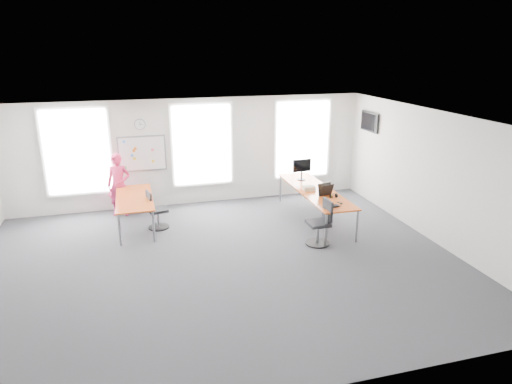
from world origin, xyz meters
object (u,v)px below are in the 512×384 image
object	(u,v)px
desk_left	(135,200)
person	(119,185)
desk_right	(315,192)
chair_left	(156,212)
keyboard	(332,207)
headphones	(333,196)
monitor	(302,168)
chair_right	(321,225)

from	to	relation	value
desk_left	person	distance (m)	1.09
desk_right	person	bearing A→B (deg)	160.71
chair_left	person	world-z (taller)	person
chair_left	keyboard	distance (m)	4.31
person	headphones	distance (m)	5.61
person	monitor	world-z (taller)	person
desk_right	person	world-z (taller)	person
chair_right	keyboard	world-z (taller)	chair_right
desk_right	keyboard	world-z (taller)	keyboard
desk_left	person	bearing A→B (deg)	109.81
headphones	person	bearing A→B (deg)	169.56
chair_left	headphones	distance (m)	4.41
desk_left	person	size ratio (longest dim) A/B	1.30
chair_left	headphones	world-z (taller)	chair_left
desk_left	keyboard	size ratio (longest dim) A/B	5.29
chair_right	headphones	size ratio (longest dim) A/B	5.62
chair_right	chair_left	size ratio (longest dim) A/B	1.08
desk_right	chair_left	distance (m)	4.07
desk_left	chair_right	bearing A→B (deg)	-27.96
chair_left	monitor	world-z (taller)	monitor
person	desk_right	bearing A→B (deg)	-8.49
desk_right	desk_left	bearing A→B (deg)	171.37
desk_right	desk_left	world-z (taller)	desk_right
desk_left	chair_left	bearing A→B (deg)	-21.37
chair_right	person	size ratio (longest dim) A/B	0.63
desk_right	keyboard	bearing A→B (deg)	-96.16
desk_left	monitor	distance (m)	4.52
chair_right	keyboard	bearing A→B (deg)	112.90
keyboard	desk_left	bearing A→B (deg)	137.91
chair_right	person	xyz separation A→B (m)	(-4.42, 3.17, 0.38)
monitor	person	bearing A→B (deg)	167.83
chair_left	monitor	xyz separation A→B (m)	(4.02, 0.44, 0.74)
monitor	keyboard	bearing A→B (deg)	-96.45
person	monitor	xyz separation A→B (m)	(4.86, -0.77, 0.33)
keyboard	monitor	size ratio (longest dim) A/B	0.70
headphones	desk_left	bearing A→B (deg)	178.51
chair_left	person	bearing A→B (deg)	23.08
person	keyboard	bearing A→B (deg)	-21.89
chair_right	monitor	bearing A→B (deg)	168.68
desk_right	chair_right	size ratio (longest dim) A/B	3.19
keyboard	monitor	xyz separation A→B (m)	(0.13, 2.26, 0.34)
keyboard	person	bearing A→B (deg)	130.00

